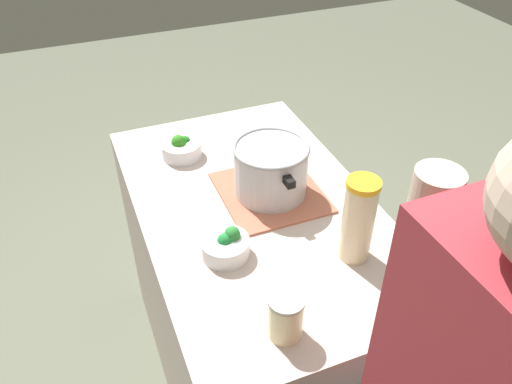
% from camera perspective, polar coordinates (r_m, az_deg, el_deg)
% --- Properties ---
extents(ground_plane, '(8.00, 8.00, 0.00)m').
position_cam_1_polar(ground_plane, '(2.29, -0.00, -19.43)').
color(ground_plane, '#616654').
extents(counter_slab, '(1.19, 0.71, 0.91)m').
position_cam_1_polar(counter_slab, '(1.93, -0.00, -12.02)').
color(counter_slab, '#B5A299').
rests_on(counter_slab, ground_plane).
extents(dish_cloth, '(0.33, 0.31, 0.01)m').
position_cam_1_polar(dish_cloth, '(1.65, 1.58, -0.05)').
color(dish_cloth, '#AD6049').
rests_on(dish_cloth, counter_slab).
extents(cooking_pot, '(0.30, 0.23, 0.17)m').
position_cam_1_polar(cooking_pot, '(1.59, 1.64, 2.58)').
color(cooking_pot, '#B7B7BC').
rests_on(cooking_pot, dish_cloth).
extents(lemonade_pitcher, '(0.09, 0.09, 0.25)m').
position_cam_1_polar(lemonade_pitcher, '(1.38, 11.18, -3.01)').
color(lemonade_pitcher, beige).
rests_on(lemonade_pitcher, counter_slab).
extents(mason_jar, '(0.09, 0.09, 0.12)m').
position_cam_1_polar(mason_jar, '(1.22, 3.27, -13.49)').
color(mason_jar, '#F1E8AF').
rests_on(mason_jar, counter_slab).
extents(broccoli_bowl_front, '(0.14, 0.14, 0.08)m').
position_cam_1_polar(broccoli_bowl_front, '(1.83, -8.21, 4.80)').
color(broccoli_bowl_front, silver).
rests_on(broccoli_bowl_front, counter_slab).
extents(broccoli_bowl_center, '(0.13, 0.13, 0.08)m').
position_cam_1_polar(broccoli_bowl_center, '(1.42, -3.33, -5.91)').
color(broccoli_bowl_center, silver).
rests_on(broccoli_bowl_center, counter_slab).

